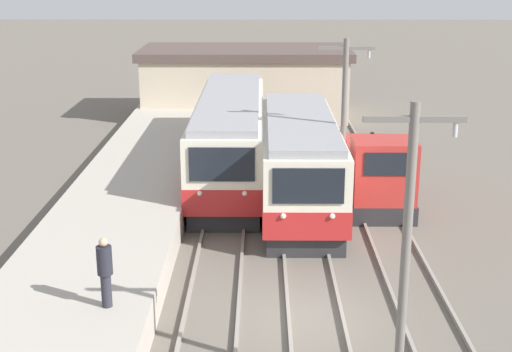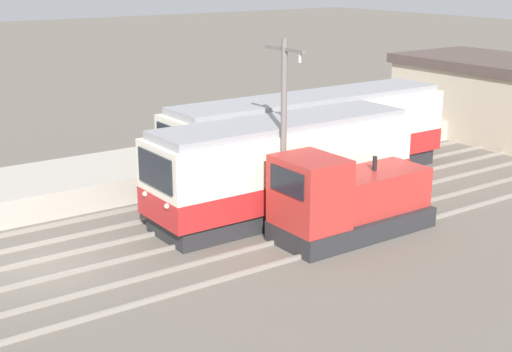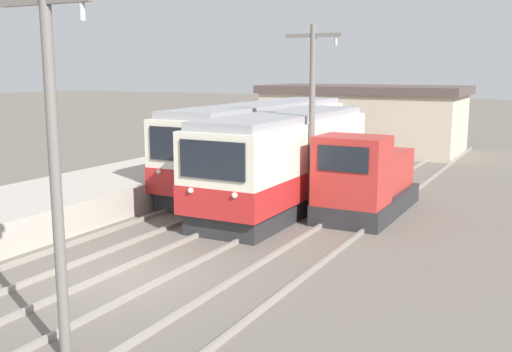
% 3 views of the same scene
% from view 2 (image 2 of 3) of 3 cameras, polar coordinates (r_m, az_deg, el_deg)
% --- Properties ---
extents(ground_plane, '(200.00, 200.00, 0.00)m').
position_cam_2_polar(ground_plane, '(22.85, -16.53, -7.08)').
color(ground_plane, '#665E54').
extents(track_left, '(1.54, 60.00, 0.14)m').
position_cam_2_polar(track_left, '(25.14, -18.49, -4.89)').
color(track_left, gray).
rests_on(track_left, ground).
extents(track_center, '(1.54, 60.00, 0.14)m').
position_cam_2_polar(track_center, '(22.65, -16.37, -7.09)').
color(track_center, gray).
rests_on(track_center, ground).
extents(track_right, '(1.54, 60.00, 0.14)m').
position_cam_2_polar(track_right, '(20.06, -13.49, -10.03)').
color(track_right, gray).
rests_on(track_right, ground).
extents(commuter_train_left, '(2.84, 13.35, 3.68)m').
position_cam_2_polar(commuter_train_left, '(30.32, 4.36, 2.81)').
color(commuter_train_left, '#28282B').
rests_on(commuter_train_left, ground).
extents(commuter_train_center, '(2.84, 10.45, 3.58)m').
position_cam_2_polar(commuter_train_center, '(26.05, 2.12, 0.44)').
color(commuter_train_center, '#28282B').
rests_on(commuter_train_center, ground).
extents(shunting_locomotive, '(2.40, 5.77, 3.00)m').
position_cam_2_polar(shunting_locomotive, '(24.27, 7.26, -2.05)').
color(shunting_locomotive, '#28282B').
rests_on(shunting_locomotive, ground).
extents(catenary_mast_mid, '(2.00, 0.20, 6.63)m').
position_cam_2_polar(catenary_mast_mid, '(23.74, 2.24, 3.74)').
color(catenary_mast_mid, slate).
rests_on(catenary_mast_mid, ground).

